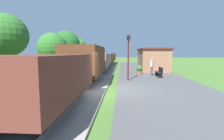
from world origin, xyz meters
name	(u,v)px	position (x,y,z in m)	size (l,w,h in m)	color
ground_plane	(114,93)	(0.00, 0.00, 0.00)	(160.00, 160.00, 0.00)	#47702D
platform_slab	(167,92)	(3.20, 0.00, 0.12)	(6.00, 60.00, 0.25)	#4C4C4F
track_ballast	(75,92)	(-2.40, 0.00, 0.06)	(3.80, 60.00, 0.12)	gray
rail_near	(86,90)	(-1.68, 0.00, 0.19)	(0.07, 60.00, 0.14)	slate
rail_far	(64,90)	(-3.12, 0.00, 0.19)	(0.07, 60.00, 0.14)	slate
freight_train	(101,60)	(-2.40, 12.41, 1.45)	(2.50, 39.20, 2.72)	brown
station_hut	(153,59)	(4.40, 11.02, 1.65)	(3.50, 5.80, 2.78)	#9E6B4C
bench_near_hut	(159,72)	(3.96, 5.26, 0.72)	(0.42, 1.50, 0.91)	black
person_waiting	(152,66)	(3.41, 6.19, 1.18)	(0.37, 0.44, 1.71)	#474C66
potted_planter	(139,70)	(2.33, 7.13, 0.72)	(0.64, 0.64, 0.92)	brown
lamp_post_near	(128,49)	(1.00, 3.18, 2.80)	(0.28, 0.28, 3.70)	#591414
tree_trackside_mid	(6,35)	(-7.19, 0.73, 3.60)	(2.82, 2.82, 5.04)	#4C3823
tree_trackside_far	(53,47)	(-7.48, 8.43, 3.10)	(3.35, 3.35, 4.78)	#4C3823
tree_field_left	(66,44)	(-8.57, 16.11, 3.86)	(4.39, 4.39, 6.06)	#4C3823
tree_field_distant	(79,46)	(-8.41, 23.00, 3.96)	(2.90, 2.90, 5.43)	#4C3823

